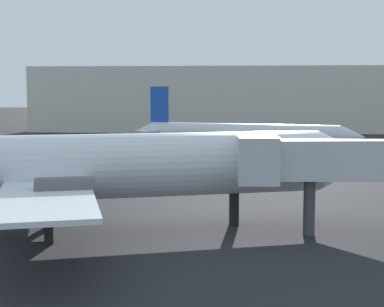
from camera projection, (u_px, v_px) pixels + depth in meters
name	position (u px, v px, depth m)	size (l,w,h in m)	color
airplane_at_gate	(70.00, 168.00, 34.89)	(39.61, 25.47, 11.13)	silver
airplane_far_left	(240.00, 134.00, 74.42)	(30.14, 22.05, 9.29)	silver
jet_bridge	(361.00, 162.00, 34.51)	(16.54, 3.05, 5.96)	silver
terminal_building	(258.00, 99.00, 128.56)	(98.09, 19.99, 13.91)	beige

